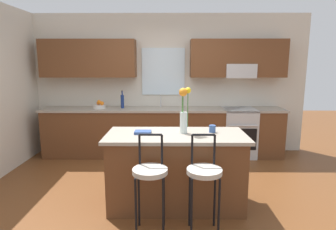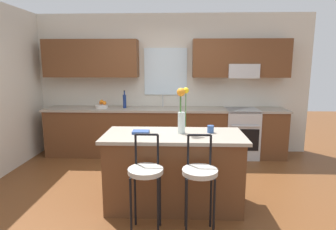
{
  "view_description": "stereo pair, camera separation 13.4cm",
  "coord_description": "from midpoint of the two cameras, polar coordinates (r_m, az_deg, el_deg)",
  "views": [
    {
      "loc": [
        0.14,
        -3.59,
        1.76
      ],
      "look_at": [
        0.1,
        0.55,
        1.0
      ],
      "focal_mm": 30.18,
      "sensor_mm": 36.0,
      "label": 1
    },
    {
      "loc": [
        0.27,
        -3.59,
        1.76
      ],
      "look_at": [
        0.1,
        0.55,
        1.0
      ],
      "focal_mm": 30.18,
      "sensor_mm": 36.0,
      "label": 2
    }
  ],
  "objects": [
    {
      "name": "oven_range",
      "position": [
        5.56,
        15.17,
        -3.5
      ],
      "size": [
        0.6,
        0.64,
        0.92
      ],
      "color": "#B7BABC",
      "rests_on": "ground"
    },
    {
      "name": "fruit_bowl_oranges",
      "position": [
        5.53,
        -12.53,
        1.91
      ],
      "size": [
        0.24,
        0.24,
        0.16
      ],
      "color": "silver",
      "rests_on": "counter_run"
    },
    {
      "name": "bar_stool_middle",
      "position": [
        2.95,
        7.76,
        -12.12
      ],
      "size": [
        0.36,
        0.36,
        1.04
      ],
      "color": "black",
      "rests_on": "ground"
    },
    {
      "name": "bar_stool_near",
      "position": [
        2.95,
        -3.2,
        -12.05
      ],
      "size": [
        0.36,
        0.36,
        1.04
      ],
      "color": "black",
      "rests_on": "ground"
    },
    {
      "name": "kitchen_island",
      "position": [
        3.55,
        2.27,
        -11.01
      ],
      "size": [
        1.69,
        0.77,
        0.92
      ],
      "color": "brown",
      "rests_on": "ground"
    },
    {
      "name": "counter_run",
      "position": [
        5.45,
        0.08,
        -3.36
      ],
      "size": [
        4.56,
        0.64,
        0.92
      ],
      "color": "brown",
      "rests_on": "ground"
    },
    {
      "name": "back_wall_assembly",
      "position": [
        5.58,
        0.49,
        7.85
      ],
      "size": [
        5.6,
        0.5,
        2.7
      ],
      "color": "beige",
      "rests_on": "ground"
    },
    {
      "name": "flower_vase",
      "position": [
        3.39,
        3.9,
        1.33
      ],
      "size": [
        0.14,
        0.13,
        0.56
      ],
      "color": "silver",
      "rests_on": "kitchen_island"
    },
    {
      "name": "cookbook",
      "position": [
        3.45,
        -4.41,
        -3.45
      ],
      "size": [
        0.2,
        0.15,
        0.03
      ],
      "primitive_type": "cube",
      "color": "navy",
      "rests_on": "kitchen_island"
    },
    {
      "name": "sink_faucet",
      "position": [
        5.48,
        -0.35,
        3.06
      ],
      "size": [
        0.02,
        0.13,
        0.23
      ],
      "color": "#B7BABC",
      "rests_on": "counter_run"
    },
    {
      "name": "bottle_olive_oil",
      "position": [
        5.42,
        -8.07,
        2.83
      ],
      "size": [
        0.06,
        0.06,
        0.34
      ],
      "color": "navy",
      "rests_on": "counter_run"
    },
    {
      "name": "mug_ceramic",
      "position": [
        3.51,
        9.67,
        -2.82
      ],
      "size": [
        0.08,
        0.08,
        0.09
      ],
      "primitive_type": "cylinder",
      "color": "#33518C",
      "rests_on": "kitchen_island"
    },
    {
      "name": "ground_plane",
      "position": [
        4.0,
        -0.88,
        -15.69
      ],
      "size": [
        14.0,
        14.0,
        0.0
      ],
      "primitive_type": "plane",
      "color": "brown"
    }
  ]
}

